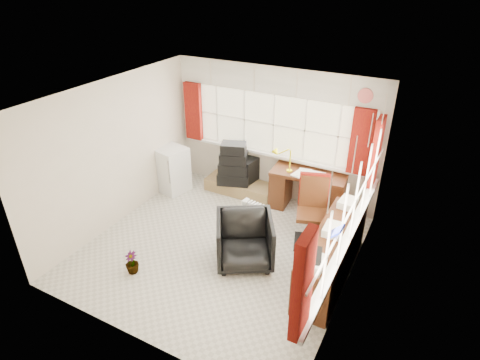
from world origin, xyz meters
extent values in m
plane|color=beige|center=(0.00, 0.00, 0.00)|extent=(4.00, 4.00, 0.00)
plane|color=beige|center=(0.00, 2.00, 1.25)|extent=(4.00, 0.00, 4.00)
plane|color=beige|center=(0.00, -2.00, 1.25)|extent=(4.00, 0.00, 4.00)
plane|color=beige|center=(-2.00, 0.00, 1.25)|extent=(0.00, 4.00, 4.00)
plane|color=beige|center=(2.00, 0.00, 1.25)|extent=(0.00, 4.00, 4.00)
plane|color=white|center=(0.00, 0.00, 2.50)|extent=(4.00, 4.00, 0.00)
plane|color=beige|center=(0.00, 1.98, 1.45)|extent=(3.60, 0.00, 3.60)
cube|color=white|center=(0.00, 1.94, 0.87)|extent=(3.70, 0.12, 0.05)
cube|color=white|center=(-1.20, 1.97, 1.45)|extent=(0.03, 0.02, 1.10)
cube|color=white|center=(-0.60, 1.97, 1.45)|extent=(0.03, 0.02, 1.10)
cube|color=white|center=(0.00, 1.97, 1.45)|extent=(0.03, 0.02, 1.10)
cube|color=white|center=(0.60, 1.97, 1.45)|extent=(0.03, 0.02, 1.10)
cube|color=white|center=(1.20, 1.97, 1.45)|extent=(0.03, 0.02, 1.10)
plane|color=beige|center=(1.98, 0.00, 1.45)|extent=(0.00, 3.60, 3.60)
cube|color=white|center=(1.94, 0.00, 0.87)|extent=(0.12, 3.70, 0.05)
cube|color=white|center=(1.97, -1.20, 1.45)|extent=(0.02, 0.03, 1.10)
cube|color=white|center=(1.97, -0.60, 1.45)|extent=(0.02, 0.03, 1.10)
cube|color=white|center=(1.97, 0.00, 1.45)|extent=(0.02, 0.03, 1.10)
cube|color=white|center=(1.97, 0.60, 1.45)|extent=(0.02, 0.03, 1.10)
cube|color=white|center=(1.97, 1.20, 1.45)|extent=(0.02, 0.03, 1.10)
cube|color=maroon|center=(-1.70, 1.90, 1.46)|extent=(0.35, 0.10, 1.15)
cube|color=maroon|center=(1.60, 1.90, 1.46)|extent=(0.35, 0.10, 1.15)
cube|color=maroon|center=(1.90, 1.60, 1.46)|extent=(0.10, 0.35, 1.15)
cube|color=maroon|center=(1.90, -1.70, 1.46)|extent=(0.10, 0.35, 1.15)
cube|color=silver|center=(0.00, 1.96, 2.25)|extent=(3.95, 0.08, 0.48)
cube|color=silver|center=(1.96, 0.00, 2.25)|extent=(0.08, 3.95, 0.48)
cube|color=#552B14|center=(0.81, 1.79, 0.74)|extent=(1.38, 0.75, 0.06)
cube|color=#552B14|center=(0.30, 1.75, 0.35)|extent=(0.35, 0.62, 0.71)
cube|color=#552B14|center=(1.32, 1.83, 0.35)|extent=(0.35, 0.62, 0.71)
cube|color=white|center=(0.81, 1.79, 0.78)|extent=(0.25, 0.32, 0.02)
cube|color=white|center=(0.81, 1.79, 0.78)|extent=(0.25, 0.32, 0.02)
cube|color=white|center=(0.81, 1.79, 0.79)|extent=(0.25, 0.32, 0.02)
cube|color=white|center=(0.81, 1.79, 0.79)|extent=(0.25, 0.32, 0.02)
cylinder|color=#EEEC0A|center=(0.48, 1.64, 0.78)|extent=(0.10, 0.10, 0.02)
cylinder|color=#EEEC0A|center=(0.48, 1.64, 0.98)|extent=(0.03, 0.03, 0.40)
cone|color=#EEEC0A|center=(0.48, 1.64, 1.13)|extent=(0.19, 0.18, 0.16)
cube|color=black|center=(1.22, 0.78, 0.02)|extent=(0.62, 0.62, 0.04)
cylinder|color=silver|center=(1.22, 0.78, 0.28)|extent=(0.07, 0.07, 0.57)
cube|color=#552B14|center=(1.22, 0.78, 0.57)|extent=(0.60, 0.58, 0.07)
cube|color=#552B14|center=(1.15, 1.01, 0.87)|extent=(0.43, 0.19, 0.55)
cube|color=maroon|center=(1.15, 1.01, 0.90)|extent=(0.48, 0.21, 0.57)
imported|color=black|center=(0.48, -0.10, 0.39)|extent=(1.15, 1.16, 0.78)
cube|color=white|center=(0.31, 0.65, 0.04)|extent=(0.41, 0.21, 0.08)
cube|color=white|center=(0.14, 0.67, 0.33)|extent=(0.04, 0.12, 0.50)
cube|color=white|center=(0.19, 0.66, 0.33)|extent=(0.04, 0.12, 0.50)
cube|color=white|center=(0.25, 0.66, 0.33)|extent=(0.04, 0.12, 0.50)
cube|color=white|center=(0.31, 0.65, 0.33)|extent=(0.04, 0.12, 0.50)
cube|color=white|center=(0.36, 0.64, 0.33)|extent=(0.04, 0.12, 0.50)
cube|color=white|center=(0.42, 0.63, 0.33)|extent=(0.04, 0.12, 0.50)
cube|color=white|center=(0.48, 0.62, 0.33)|extent=(0.04, 0.12, 0.50)
cube|color=#552B14|center=(1.73, 0.20, 0.38)|extent=(0.50, 2.00, 0.75)
cube|color=white|center=(1.70, -0.60, 0.80)|extent=(0.24, 0.32, 0.10)
cube|color=white|center=(1.70, 0.20, 0.80)|extent=(0.24, 0.32, 0.10)
cube|color=white|center=(1.70, 1.00, 0.80)|extent=(0.24, 0.32, 0.10)
cube|color=black|center=(1.62, -0.55, 0.81)|extent=(0.39, 0.45, 0.13)
cube|color=olive|center=(-0.55, 1.72, 0.12)|extent=(1.40, 0.50, 0.25)
cube|color=black|center=(-0.55, 1.87, 0.49)|extent=(0.58, 0.54, 0.47)
cube|color=#457EC5|center=(-0.58, 1.62, 0.49)|extent=(0.39, 0.07, 0.32)
cube|color=black|center=(-0.65, 1.63, 0.36)|extent=(0.71, 0.57, 0.22)
cube|color=black|center=(-0.65, 1.63, 0.58)|extent=(0.65, 0.53, 0.21)
cube|color=black|center=(-0.65, 1.63, 0.79)|extent=(0.60, 0.50, 0.20)
cube|color=black|center=(-0.65, 1.63, 0.99)|extent=(0.54, 0.46, 0.19)
cube|color=white|center=(-1.80, 1.19, 0.45)|extent=(0.64, 0.64, 0.91)
cube|color=silver|center=(-1.62, 0.88, 0.59)|extent=(0.03, 0.03, 0.48)
imported|color=white|center=(0.13, 1.72, 0.16)|extent=(0.16, 0.16, 0.32)
imported|color=#80C0B4|center=(-0.08, 1.64, 0.09)|extent=(0.09, 0.09, 0.18)
imported|color=black|center=(-0.87, -1.10, 0.18)|extent=(0.23, 0.23, 0.36)
camera|label=1|loc=(2.68, -4.41, 4.06)|focal=30.00mm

